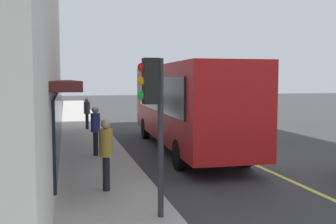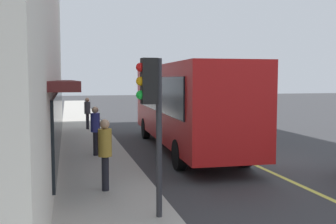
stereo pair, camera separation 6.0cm
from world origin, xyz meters
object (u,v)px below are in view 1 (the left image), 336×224
Objects in this scene: pedestrian_at_corner at (106,148)px; pedestrian_mid_block at (95,126)px; traffic_light at (153,100)px; pedestrian_by_curb at (87,110)px; bus at (185,102)px.

pedestrian_mid_block is (4.73, -0.09, -0.00)m from pedestrian_at_corner.
traffic_light is 1.81× the size of pedestrian_by_curb.
pedestrian_by_curb is (7.91, -0.11, -0.02)m from pedestrian_mid_block.
pedestrian_at_corner is at bearing 179.10° from pedestrian_by_curb.
bus is 6.34× the size of pedestrian_by_curb.
traffic_light is (-8.01, 3.14, 0.55)m from bus.
pedestrian_mid_block is at bearing 5.25° from traffic_light.
pedestrian_by_curb is (12.64, -0.20, -0.02)m from pedestrian_at_corner.
pedestrian_at_corner is 1.02× the size of pedestrian_by_curb.
bus is 3.51× the size of traffic_light.
pedestrian_mid_block is 7.91m from pedestrian_by_curb.
bus is at bearing -73.55° from pedestrian_mid_block.
traffic_light is 1.78× the size of pedestrian_mid_block.
traffic_light is at bearing -161.56° from pedestrian_at_corner.
bus reaches higher than pedestrian_at_corner.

